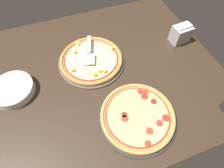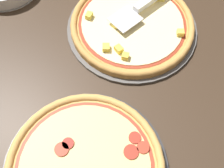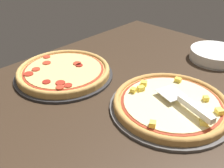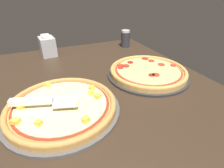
# 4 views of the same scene
# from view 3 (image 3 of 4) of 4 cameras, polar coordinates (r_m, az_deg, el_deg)

# --- Properties ---
(ground_plane) EXTENTS (1.39, 1.18, 0.04)m
(ground_plane) POSITION_cam_3_polar(r_m,az_deg,el_deg) (0.92, 6.40, -4.80)
(ground_plane) COLOR #38281C
(pizza_pan_front) EXTENTS (0.40, 0.40, 0.01)m
(pizza_pan_front) POSITION_cam_3_polar(r_m,az_deg,el_deg) (0.89, 12.55, -5.01)
(pizza_pan_front) COLOR #565451
(pizza_pan_front) RESTS_ON ground_plane
(pizza_front) EXTENTS (0.38, 0.38, 0.04)m
(pizza_front) POSITION_cam_3_polar(r_m,az_deg,el_deg) (0.88, 12.69, -4.04)
(pizza_front) COLOR #C68E47
(pizza_front) RESTS_ON pizza_pan_front
(pizza_pan_back) EXTENTS (0.39, 0.39, 0.01)m
(pizza_pan_back) POSITION_cam_3_polar(r_m,az_deg,el_deg) (1.08, -10.38, 1.88)
(pizza_pan_back) COLOR #2D2D30
(pizza_pan_back) RESTS_ON ground_plane
(pizza_back) EXTENTS (0.37, 0.37, 0.03)m
(pizza_back) POSITION_cam_3_polar(r_m,az_deg,el_deg) (1.07, -10.50, 2.83)
(pizza_back) COLOR tan
(pizza_back) RESTS_ON pizza_pan_back
(serving_spatula) EXTENTS (0.11, 0.23, 0.02)m
(serving_spatula) POSITION_cam_3_polar(r_m,az_deg,el_deg) (0.83, 16.70, -4.45)
(serving_spatula) COLOR silver
(serving_spatula) RESTS_ON pizza_front
(plate_stack) EXTENTS (0.22, 0.22, 0.05)m
(plate_stack) POSITION_cam_3_polar(r_m,az_deg,el_deg) (1.27, 21.56, 5.93)
(plate_stack) COLOR white
(plate_stack) RESTS_ON ground_plane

